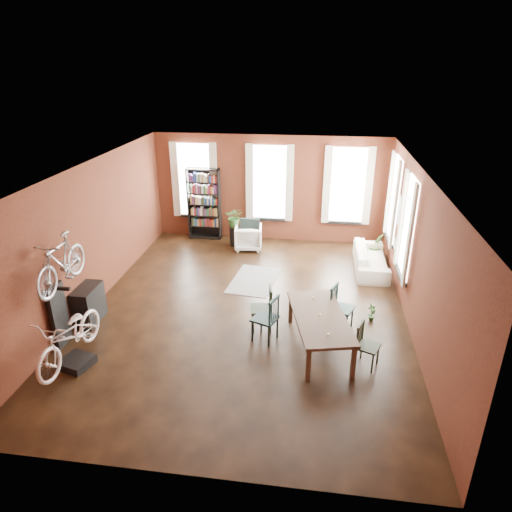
% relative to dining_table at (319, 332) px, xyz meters
% --- Properties ---
extents(room, '(9.00, 9.04, 3.22)m').
position_rel_dining_table_xyz_m(room, '(-1.37, 1.84, 1.78)').
color(room, black).
rests_on(room, ground).
extents(dining_table, '(1.41, 2.26, 0.72)m').
position_rel_dining_table_xyz_m(dining_table, '(0.00, 0.00, 0.00)').
color(dining_table, brown).
rests_on(dining_table, ground).
extents(dining_chair_a, '(0.59, 0.59, 0.99)m').
position_rel_dining_table_xyz_m(dining_chair_a, '(-1.07, 0.12, 0.14)').
color(dining_chair_a, '#162F31').
rests_on(dining_chair_a, ground).
extents(dining_chair_b, '(0.51, 0.51, 0.95)m').
position_rel_dining_table_xyz_m(dining_chair_b, '(-1.20, 0.53, 0.12)').
color(dining_chair_b, black).
rests_on(dining_chair_b, ground).
extents(dining_chair_c, '(0.52, 0.52, 0.85)m').
position_rel_dining_table_xyz_m(dining_chair_c, '(0.89, -0.46, 0.07)').
color(dining_chair_c, black).
rests_on(dining_chair_c, ground).
extents(dining_chair_d, '(0.58, 0.58, 0.96)m').
position_rel_dining_table_xyz_m(dining_chair_d, '(0.45, 0.76, 0.12)').
color(dining_chair_d, '#193837').
rests_on(dining_chair_d, ground).
extents(bookshelf, '(1.00, 0.32, 2.20)m').
position_rel_dining_table_xyz_m(bookshelf, '(-3.62, 5.52, 0.74)').
color(bookshelf, black).
rests_on(bookshelf, ground).
extents(white_armchair, '(0.84, 0.79, 0.79)m').
position_rel_dining_table_xyz_m(white_armchair, '(-2.14, 4.80, 0.04)').
color(white_armchair, white).
rests_on(white_armchair, ground).
extents(cream_sofa, '(0.61, 2.08, 0.81)m').
position_rel_dining_table_xyz_m(cream_sofa, '(1.33, 3.82, 0.05)').
color(cream_sofa, beige).
rests_on(cream_sofa, ground).
extents(striped_rug, '(1.26, 1.82, 0.01)m').
position_rel_dining_table_xyz_m(striped_rug, '(-1.67, 2.72, -0.35)').
color(striped_rug, black).
rests_on(striped_rug, ground).
extents(bike_trainer, '(0.65, 0.65, 0.15)m').
position_rel_dining_table_xyz_m(bike_trainer, '(-4.42, -1.21, -0.28)').
color(bike_trainer, black).
rests_on(bike_trainer, ground).
extents(bike_wall_rack, '(0.16, 0.60, 1.30)m').
position_rel_dining_table_xyz_m(bike_wall_rack, '(-5.02, -0.58, 0.29)').
color(bike_wall_rack, black).
rests_on(bike_wall_rack, ground).
extents(console_table, '(0.40, 0.80, 0.80)m').
position_rel_dining_table_xyz_m(console_table, '(-4.90, 0.32, 0.04)').
color(console_table, black).
rests_on(console_table, ground).
extents(plant_stand, '(0.37, 0.37, 0.58)m').
position_rel_dining_table_xyz_m(plant_stand, '(-2.58, 5.03, -0.07)').
color(plant_stand, black).
rests_on(plant_stand, ground).
extents(plant_by_sofa, '(0.61, 0.81, 0.32)m').
position_rel_dining_table_xyz_m(plant_by_sofa, '(1.54, 4.69, -0.20)').
color(plant_by_sofa, '#325923').
rests_on(plant_by_sofa, ground).
extents(plant_small, '(0.43, 0.45, 0.15)m').
position_rel_dining_table_xyz_m(plant_small, '(1.12, 1.14, -0.29)').
color(plant_small, '#2C5B24').
rests_on(plant_small, ground).
extents(bicycle_floor, '(0.74, 1.05, 1.91)m').
position_rel_dining_table_xyz_m(bicycle_floor, '(-4.44, -1.22, 0.75)').
color(bicycle_floor, white).
rests_on(bicycle_floor, bike_trainer).
extents(bicycle_hung, '(0.47, 1.00, 1.66)m').
position_rel_dining_table_xyz_m(bicycle_hung, '(-4.77, -0.58, 1.77)').
color(bicycle_hung, '#A5A8AD').
rests_on(bicycle_hung, bike_wall_rack).
extents(plant_on_stand, '(0.58, 0.64, 0.47)m').
position_rel_dining_table_xyz_m(plant_on_stand, '(-2.59, 5.05, 0.46)').
color(plant_on_stand, '#2C5823').
rests_on(plant_on_stand, plant_stand).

